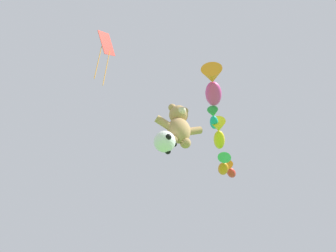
{
  "coord_description": "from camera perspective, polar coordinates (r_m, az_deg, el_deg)",
  "views": [
    {
      "loc": [
        -2.95,
        -5.62,
        0.87
      ],
      "look_at": [
        0.69,
        3.32,
        9.15
      ],
      "focal_mm": 35.0,
      "sensor_mm": 36.0,
      "label": 1
    }
  ],
  "objects": [
    {
      "name": "fish_kite_goldfin",
      "position": [
        17.64,
        8.85,
        -1.27
      ],
      "size": [
        1.76,
        2.33,
        0.75
      ],
      "color": "yellow"
    },
    {
      "name": "teddy_bear_kite",
      "position": [
        14.11,
        1.91,
        0.11
      ],
      "size": [
        2.21,
        0.97,
        2.24
      ],
      "color": "tan"
    },
    {
      "name": "fish_kite_teal",
      "position": [
        16.65,
        7.93,
        1.42
      ],
      "size": [
        1.19,
        1.48,
        0.54
      ],
      "color": "#19ADB2"
    },
    {
      "name": "soccer_ball_kite",
      "position": [
        12.89,
        -0.55,
        -2.75
      ],
      "size": [
        0.96,
        0.95,
        0.88
      ],
      "color": "white"
    },
    {
      "name": "fish_kite_tangerine",
      "position": [
        19.06,
        9.67,
        -6.65
      ],
      "size": [
        1.34,
        1.79,
        0.75
      ],
      "color": "orange"
    },
    {
      "name": "fish_kite_crimson",
      "position": [
        20.96,
        10.75,
        -7.51
      ],
      "size": [
        1.44,
        1.48,
        0.66
      ],
      "color": "red"
    },
    {
      "name": "fish_kite_magenta",
      "position": [
        15.4,
        7.8,
        7.08
      ],
      "size": [
        1.92,
        2.4,
        0.96
      ],
      "color": "#E53F9E"
    },
    {
      "name": "diamond_kite",
      "position": [
        15.61,
        -10.72,
        13.5
      ],
      "size": [
        1.11,
        1.12,
        3.43
      ],
      "color": "red"
    }
  ]
}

